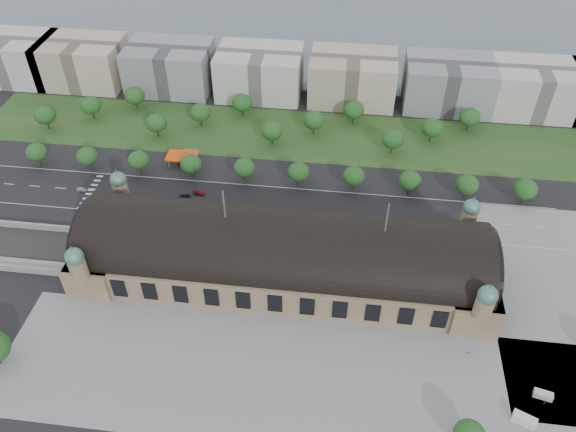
# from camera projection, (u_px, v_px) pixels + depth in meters

# --- Properties ---
(ground) EXTENTS (900.00, 900.00, 0.00)m
(ground) POSITION_uv_depth(u_px,v_px,m) (283.00, 273.00, 209.66)
(ground) COLOR black
(ground) RESTS_ON ground
(station) EXTENTS (150.00, 48.40, 44.30)m
(station) POSITION_uv_depth(u_px,v_px,m) (283.00, 254.00, 202.84)
(station) COLOR #9B8160
(station) RESTS_ON ground
(track_cutting) EXTENTS (70.00, 24.00, 3.10)m
(track_cutting) POSITION_uv_depth(u_px,v_px,m) (2.00, 250.00, 217.70)
(track_cutting) COLOR black
(track_cutting) RESTS_ON ground
(plaza_south) EXTENTS (190.00, 48.00, 0.12)m
(plaza_south) POSITION_uv_depth(u_px,v_px,m) (296.00, 379.00, 176.08)
(plaza_south) COLOR gray
(plaza_south) RESTS_ON ground
(plaza_east) EXTENTS (56.00, 100.00, 0.12)m
(plaza_east) POSITION_uv_depth(u_px,v_px,m) (569.00, 299.00, 200.16)
(plaza_east) COLOR gray
(plaza_east) RESTS_ON ground
(road_slab) EXTENTS (260.00, 26.00, 0.10)m
(road_slab) POSITION_uv_depth(u_px,v_px,m) (248.00, 203.00, 239.71)
(road_slab) COLOR black
(road_slab) RESTS_ON ground
(grass_belt) EXTENTS (300.00, 45.00, 0.10)m
(grass_belt) POSITION_uv_depth(u_px,v_px,m) (277.00, 134.00, 280.07)
(grass_belt) COLOR #254D1E
(grass_belt) RESTS_ON ground
(petrol_station) EXTENTS (14.00, 13.00, 5.05)m
(petrol_station) POSITION_uv_depth(u_px,v_px,m) (186.00, 155.00, 261.13)
(petrol_station) COLOR #E34B0D
(petrol_station) RESTS_ON ground
(office_0) EXTENTS (45.00, 32.00, 24.00)m
(office_0) POSITION_uv_depth(u_px,v_px,m) (15.00, 58.00, 316.08)
(office_0) COLOR beige
(office_0) RESTS_ON ground
(office_1) EXTENTS (45.00, 32.00, 24.00)m
(office_1) POSITION_uv_depth(u_px,v_px,m) (83.00, 62.00, 312.39)
(office_1) COLOR #C2B298
(office_1) RESTS_ON ground
(office_2) EXTENTS (45.00, 32.00, 24.00)m
(office_2) POSITION_uv_depth(u_px,v_px,m) (170.00, 67.00, 307.78)
(office_2) COLOR gray
(office_2) RESTS_ON ground
(office_3) EXTENTS (45.00, 32.00, 24.00)m
(office_3) POSITION_uv_depth(u_px,v_px,m) (260.00, 72.00, 303.17)
(office_3) COLOR beige
(office_3) RESTS_ON ground
(office_4) EXTENTS (45.00, 32.00, 24.00)m
(office_4) POSITION_uv_depth(u_px,v_px,m) (352.00, 78.00, 298.56)
(office_4) COLOR #C2B298
(office_4) RESTS_ON ground
(office_5) EXTENTS (45.00, 32.00, 24.00)m
(office_5) POSITION_uv_depth(u_px,v_px,m) (448.00, 83.00, 293.95)
(office_5) COLOR gray
(office_5) RESTS_ON ground
(office_6) EXTENTS (45.00, 32.00, 24.00)m
(office_6) POSITION_uv_depth(u_px,v_px,m) (536.00, 89.00, 289.80)
(office_6) COLOR beige
(office_6) RESTS_ON ground
(tree_row_0) EXTENTS (9.60, 9.60, 11.52)m
(tree_row_0) POSITION_uv_depth(u_px,v_px,m) (37.00, 152.00, 255.13)
(tree_row_0) COLOR #2D2116
(tree_row_0) RESTS_ON ground
(tree_row_1) EXTENTS (9.60, 9.60, 11.52)m
(tree_row_1) POSITION_uv_depth(u_px,v_px,m) (87.00, 156.00, 252.92)
(tree_row_1) COLOR #2D2116
(tree_row_1) RESTS_ON ground
(tree_row_2) EXTENTS (9.60, 9.60, 11.52)m
(tree_row_2) POSITION_uv_depth(u_px,v_px,m) (139.00, 160.00, 250.71)
(tree_row_2) COLOR #2D2116
(tree_row_2) RESTS_ON ground
(tree_row_3) EXTENTS (9.60, 9.60, 11.52)m
(tree_row_3) POSITION_uv_depth(u_px,v_px,m) (191.00, 164.00, 248.49)
(tree_row_3) COLOR #2D2116
(tree_row_3) RESTS_ON ground
(tree_row_4) EXTENTS (9.60, 9.60, 11.52)m
(tree_row_4) POSITION_uv_depth(u_px,v_px,m) (244.00, 168.00, 246.28)
(tree_row_4) COLOR #2D2116
(tree_row_4) RESTS_ON ground
(tree_row_5) EXTENTS (9.60, 9.60, 11.52)m
(tree_row_5) POSITION_uv_depth(u_px,v_px,m) (299.00, 172.00, 244.07)
(tree_row_5) COLOR #2D2116
(tree_row_5) RESTS_ON ground
(tree_row_6) EXTENTS (9.60, 9.60, 11.52)m
(tree_row_6) POSITION_uv_depth(u_px,v_px,m) (354.00, 176.00, 241.85)
(tree_row_6) COLOR #2D2116
(tree_row_6) RESTS_ON ground
(tree_row_7) EXTENTS (9.60, 9.60, 11.52)m
(tree_row_7) POSITION_uv_depth(u_px,v_px,m) (410.00, 180.00, 239.64)
(tree_row_7) COLOR #2D2116
(tree_row_7) RESTS_ON ground
(tree_row_8) EXTENTS (9.60, 9.60, 11.52)m
(tree_row_8) POSITION_uv_depth(u_px,v_px,m) (467.00, 185.00, 237.43)
(tree_row_8) COLOR #2D2116
(tree_row_8) RESTS_ON ground
(tree_row_9) EXTENTS (9.60, 9.60, 11.52)m
(tree_row_9) POSITION_uv_depth(u_px,v_px,m) (526.00, 189.00, 235.22)
(tree_row_9) COLOR #2D2116
(tree_row_9) RESTS_ON ground
(tree_belt_0) EXTENTS (10.40, 10.40, 12.48)m
(tree_belt_0) POSITION_uv_depth(u_px,v_px,m) (45.00, 115.00, 277.91)
(tree_belt_0) COLOR #2D2116
(tree_belt_0) RESTS_ON ground
(tree_belt_1) EXTENTS (10.40, 10.40, 12.48)m
(tree_belt_1) POSITION_uv_depth(u_px,v_px,m) (91.00, 105.00, 285.06)
(tree_belt_1) COLOR #2D2116
(tree_belt_1) RESTS_ON ground
(tree_belt_2) EXTENTS (10.40, 10.40, 12.48)m
(tree_belt_2) POSITION_uv_depth(u_px,v_px,m) (135.00, 96.00, 292.22)
(tree_belt_2) COLOR #2D2116
(tree_belt_2) RESTS_ON ground
(tree_belt_3) EXTENTS (10.40, 10.40, 12.48)m
(tree_belt_3) POSITION_uv_depth(u_px,v_px,m) (156.00, 123.00, 272.65)
(tree_belt_3) COLOR #2D2116
(tree_belt_3) RESTS_ON ground
(tree_belt_4) EXTENTS (10.40, 10.40, 12.48)m
(tree_belt_4) POSITION_uv_depth(u_px,v_px,m) (200.00, 112.00, 279.81)
(tree_belt_4) COLOR #2D2116
(tree_belt_4) RESTS_ON ground
(tree_belt_5) EXTENTS (10.40, 10.40, 12.48)m
(tree_belt_5) POSITION_uv_depth(u_px,v_px,m) (242.00, 103.00, 286.96)
(tree_belt_5) COLOR #2D2116
(tree_belt_5) RESTS_ON ground
(tree_belt_6) EXTENTS (10.40, 10.40, 12.48)m
(tree_belt_6) POSITION_uv_depth(u_px,v_px,m) (272.00, 131.00, 267.40)
(tree_belt_6) COLOR #2D2116
(tree_belt_6) RESTS_ON ground
(tree_belt_7) EXTENTS (10.40, 10.40, 12.48)m
(tree_belt_7) POSITION_uv_depth(u_px,v_px,m) (314.00, 120.00, 274.55)
(tree_belt_7) COLOR #2D2116
(tree_belt_7) RESTS_ON ground
(tree_belt_8) EXTENTS (10.40, 10.40, 12.48)m
(tree_belt_8) POSITION_uv_depth(u_px,v_px,m) (354.00, 110.00, 281.71)
(tree_belt_8) COLOR #2D2116
(tree_belt_8) RESTS_ON ground
(tree_belt_9) EXTENTS (10.40, 10.40, 12.48)m
(tree_belt_9) POSITION_uv_depth(u_px,v_px,m) (393.00, 139.00, 262.14)
(tree_belt_9) COLOR #2D2116
(tree_belt_9) RESTS_ON ground
(tree_belt_10) EXTENTS (10.40, 10.40, 12.48)m
(tree_belt_10) POSITION_uv_depth(u_px,v_px,m) (432.00, 128.00, 269.30)
(tree_belt_10) COLOR #2D2116
(tree_belt_10) RESTS_ON ground
(tree_belt_11) EXTENTS (10.40, 10.40, 12.48)m
(tree_belt_11) POSITION_uv_depth(u_px,v_px,m) (470.00, 117.00, 276.45)
(tree_belt_11) COLOR #2D2116
(tree_belt_11) RESTS_ON ground
(traffic_car_1) EXTENTS (4.48, 1.99, 1.43)m
(traffic_car_1) POSITION_uv_depth(u_px,v_px,m) (81.00, 189.00, 245.69)
(traffic_car_1) COLOR gray
(traffic_car_1) RESTS_ON ground
(traffic_car_2) EXTENTS (5.32, 2.86, 1.42)m
(traffic_car_2) POSITION_uv_depth(u_px,v_px,m) (184.00, 196.00, 242.23)
(traffic_car_2) COLOR black
(traffic_car_2) RESTS_ON ground
(traffic_car_3) EXTENTS (5.43, 2.64, 1.52)m
(traffic_car_3) POSITION_uv_depth(u_px,v_px,m) (199.00, 193.00, 243.72)
(traffic_car_3) COLOR maroon
(traffic_car_3) RESTS_ON ground
(traffic_car_4) EXTENTS (3.95, 1.84, 1.31)m
(traffic_car_4) POSITION_uv_depth(u_px,v_px,m) (305.00, 218.00, 231.76)
(traffic_car_4) COLOR #1C1A4B
(traffic_car_4) RESTS_ON ground
(traffic_car_6) EXTENTS (5.01, 2.71, 1.33)m
(traffic_car_6) POSITION_uv_depth(u_px,v_px,m) (454.00, 224.00, 228.81)
(traffic_car_6) COLOR white
(traffic_car_6) RESTS_ON ground
(parked_car_0) EXTENTS (4.79, 4.29, 1.58)m
(parked_car_0) POSITION_uv_depth(u_px,v_px,m) (123.00, 217.00, 231.91)
(parked_car_0) COLOR black
(parked_car_0) RESTS_ON ground
(parked_car_1) EXTENTS (5.56, 4.30, 1.40)m
(parked_car_1) POSITION_uv_depth(u_px,v_px,m) (150.00, 219.00, 230.97)
(parked_car_1) COLOR maroon
(parked_car_1) RESTS_ON ground
(parked_car_2) EXTENTS (4.75, 4.38, 1.34)m
(parked_car_2) POSITION_uv_depth(u_px,v_px,m) (165.00, 222.00, 229.90)
(parked_car_2) COLOR #1A204A
(parked_car_2) RESTS_ON ground
(parked_car_3) EXTENTS (4.66, 4.15, 1.53)m
(parked_car_3) POSITION_uv_depth(u_px,v_px,m) (188.00, 223.00, 229.27)
(parked_car_3) COLOR #54575B
(parked_car_3) RESTS_ON ground
(parked_car_4) EXTENTS (4.53, 2.94, 1.41)m
(parked_car_4) POSITION_uv_depth(u_px,v_px,m) (225.00, 226.00, 227.86)
(parked_car_4) COLOR #BDBCBF
(parked_car_4) RESTS_ON ground
(parked_car_5) EXTENTS (5.49, 4.68, 1.40)m
(parked_car_5) POSITION_uv_depth(u_px,v_px,m) (235.00, 225.00, 228.41)
(parked_car_5) COLOR gray
(parked_car_5) RESTS_ON ground
(parked_car_6) EXTENTS (5.05, 3.45, 1.36)m
(parked_car_6) POSITION_uv_depth(u_px,v_px,m) (199.00, 219.00, 231.27)
(parked_car_6) COLOR black
(parked_car_6) RESTS_ON ground
(bus_west) EXTENTS (13.78, 4.29, 3.78)m
(bus_west) POSITION_uv_depth(u_px,v_px,m) (232.00, 213.00, 232.26)
(bus_west) COLOR red
(bus_west) RESTS_ON ground
(bus_mid) EXTENTS (11.59, 3.76, 3.17)m
(bus_mid) POSITION_uv_depth(u_px,v_px,m) (293.00, 218.00, 230.23)
(bus_mid) COLOR beige
(bus_mid) RESTS_ON ground
(bus_east) EXTENTS (12.54, 4.08, 3.43)m
(bus_east) POSITION_uv_depth(u_px,v_px,m) (319.00, 224.00, 227.53)
(bus_east) COLOR silver
(bus_east) RESTS_ON ground
(van_east) EXTENTS (5.97, 3.47, 2.43)m
(van_east) POSITION_uv_depth(u_px,v_px,m) (542.00, 395.00, 170.56)
(van_east) COLOR #BCBCBF
(van_east) RESTS_ON ground
(van_south) EXTENTS (7.39, 5.29, 2.97)m
(van_south) POSITION_uv_depth(u_px,v_px,m) (523.00, 419.00, 164.31)
(van_south) COLOR silver
(van_south) RESTS_ON ground
(pedestrian_0) EXTENTS (0.82, 0.50, 1.62)m
(pedestrian_0) POSITION_uv_depth(u_px,v_px,m) (469.00, 353.00, 182.11)
(pedestrian_0) COLOR gray
(pedestrian_0) RESTS_ON ground
(pedestrian_1) EXTENTS (0.61, 0.70, 1.60)m
(pedestrian_1) POSITION_uv_depth(u_px,v_px,m) (544.00, 403.00, 168.92)
(pedestrian_1) COLOR gray
(pedestrian_1) RESTS_ON ground
(pedestrian_4) EXTENTS (1.13, 1.05, 1.67)m
(pedestrian_4) POSITION_uv_depth(u_px,v_px,m) (458.00, 427.00, 163.13)
(pedestrian_4) COLOR gray
(pedestrian_4) RESTS_ON ground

